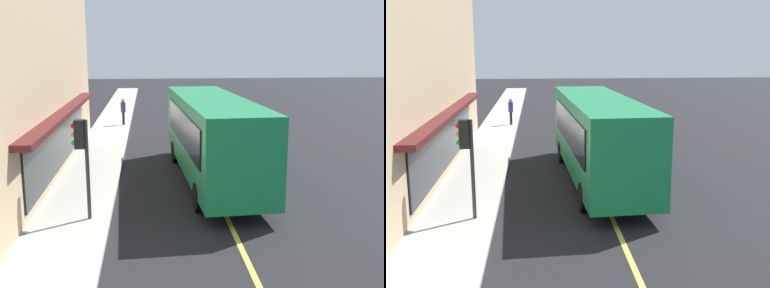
{
  "view_description": "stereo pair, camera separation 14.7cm",
  "coord_description": "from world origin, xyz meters",
  "views": [
    {
      "loc": [
        -21.56,
        2.53,
        5.57
      ],
      "look_at": [
        -2.73,
        0.75,
        1.6
      ],
      "focal_mm": 43.96,
      "sensor_mm": 36.0,
      "label": 1
    },
    {
      "loc": [
        -21.57,
        2.39,
        5.57
      ],
      "look_at": [
        -2.73,
        0.75,
        1.6
      ],
      "focal_mm": 43.96,
      "sensor_mm": 36.0,
      "label": 2
    }
  ],
  "objects": [
    {
      "name": "bus",
      "position": [
        -2.69,
        -0.07,
        1.99
      ],
      "size": [
        11.25,
        3.11,
        3.5
      ],
      "color": "#197F47",
      "rests_on": "ground"
    },
    {
      "name": "ground",
      "position": [
        0.0,
        0.0,
        0.0
      ],
      "size": [
        120.0,
        120.0,
        0.0
      ],
      "primitive_type": "plane",
      "color": "black"
    },
    {
      "name": "pedestrian_waiting",
      "position": [
        11.18,
        4.25,
        1.26
      ],
      "size": [
        0.34,
        0.34,
        1.83
      ],
      "color": "black",
      "rests_on": "sidewalk"
    },
    {
      "name": "sidewalk",
      "position": [
        0.0,
        5.07,
        0.07
      ],
      "size": [
        80.0,
        2.53,
        0.15
      ],
      "primitive_type": "cube",
      "color": "#B2ADA3",
      "rests_on": "ground"
    },
    {
      "name": "traffic_light",
      "position": [
        -7.1,
        4.61,
        2.53
      ],
      "size": [
        0.3,
        0.52,
        3.2
      ],
      "color": "#2D2D33",
      "rests_on": "sidewalk"
    },
    {
      "name": "car_teal",
      "position": [
        10.01,
        -1.91,
        0.74
      ],
      "size": [
        4.38,
        2.03,
        1.52
      ],
      "color": "#14666B",
      "rests_on": "ground"
    },
    {
      "name": "lane_centre_stripe",
      "position": [
        0.0,
        0.0,
        0.0
      ],
      "size": [
        36.0,
        0.16,
        0.01
      ],
      "primitive_type": "cube",
      "color": "#D8D14C",
      "rests_on": "ground"
    }
  ]
}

